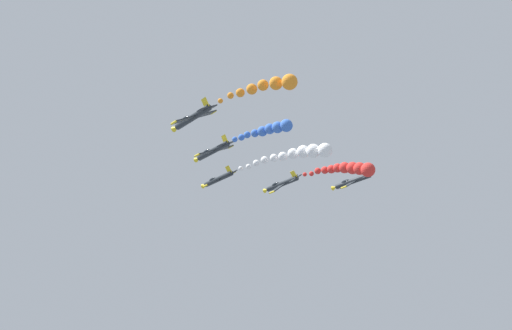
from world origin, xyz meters
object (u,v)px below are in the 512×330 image
Objects in this scene: airplane_left_outer at (192,118)px; airplane_right_outer at (352,181)px; airplane_left_inner at (212,151)px; airplane_lead at (218,179)px; airplane_right_inner at (282,184)px.

airplane_left_outer is 42.22m from airplane_right_outer.
airplane_left_outer reaches higher than airplane_right_outer.
airplane_left_inner is at bearing 162.11° from airplane_right_outer.
airplane_lead is 29.29m from airplane_right_outer.
airplane_left_inner is 32.24m from airplane_right_outer.
airplane_right_inner is at bearing 132.38° from airplane_right_outer.
airplane_right_outer is (42.21, -0.54, -0.03)m from airplane_left_outer.
airplane_left_outer is at bearing -136.90° from airplane_lead.
airplane_left_outer is 1.00× the size of airplane_right_outer.
airplane_left_inner reaches higher than airplane_right_outer.
airplane_lead is 14.01m from airplane_left_inner.
airplane_right_inner is (20.33, 1.43, -0.93)m from airplane_left_inner.
airplane_right_inner is 15.35m from airplane_right_outer.
airplane_right_inner is 1.00× the size of airplane_right_outer.
airplane_right_inner is at bearing 18.71° from airplane_left_outer.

